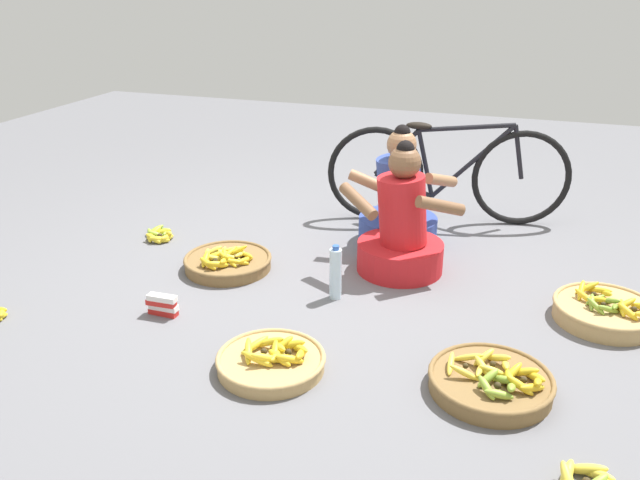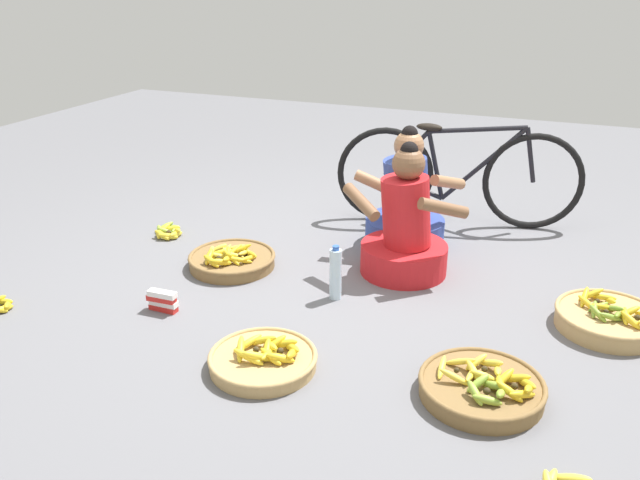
# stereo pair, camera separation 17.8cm
# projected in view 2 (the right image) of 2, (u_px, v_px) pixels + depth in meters

# --- Properties ---
(ground_plane) EXTENTS (10.00, 10.00, 0.00)m
(ground_plane) POSITION_uv_depth(u_px,v_px,m) (333.00, 283.00, 3.85)
(ground_plane) COLOR slate
(vendor_woman_front) EXTENTS (0.74, 0.53, 0.81)m
(vendor_woman_front) POSITION_uv_depth(u_px,v_px,m) (405.00, 232.00, 3.88)
(vendor_woman_front) COLOR red
(vendor_woman_front) RESTS_ON ground
(vendor_woman_behind) EXTENTS (0.65, 0.52, 0.80)m
(vendor_woman_behind) POSITION_uv_depth(u_px,v_px,m) (406.00, 208.00, 4.28)
(vendor_woman_behind) COLOR #334793
(vendor_woman_behind) RESTS_ON ground
(bicycle_leaning) EXTENTS (1.67, 0.41, 0.73)m
(bicycle_leaning) POSITION_uv_depth(u_px,v_px,m) (457.00, 176.00, 4.59)
(bicycle_leaning) COLOR black
(bicycle_leaning) RESTS_ON ground
(banana_basket_front_left) EXTENTS (0.51, 0.51, 0.14)m
(banana_basket_front_left) POSITION_uv_depth(u_px,v_px,m) (264.00, 359.00, 3.02)
(banana_basket_front_left) COLOR tan
(banana_basket_front_left) RESTS_ON ground
(banana_basket_near_vendor) EXTENTS (0.53, 0.53, 0.17)m
(banana_basket_near_vendor) POSITION_uv_depth(u_px,v_px,m) (609.00, 318.00, 3.34)
(banana_basket_near_vendor) COLOR tan
(banana_basket_near_vendor) RESTS_ON ground
(banana_basket_near_bicycle) EXTENTS (0.54, 0.54, 0.15)m
(banana_basket_near_bicycle) POSITION_uv_depth(u_px,v_px,m) (482.00, 387.00, 2.82)
(banana_basket_near_bicycle) COLOR brown
(banana_basket_near_bicycle) RESTS_ON ground
(banana_basket_mid_right) EXTENTS (0.54, 0.54, 0.15)m
(banana_basket_mid_right) POSITION_uv_depth(u_px,v_px,m) (232.00, 259.00, 4.03)
(banana_basket_mid_right) COLOR brown
(banana_basket_mid_right) RESTS_ON ground
(loose_bananas_front_right) EXTENTS (0.25, 0.26, 0.09)m
(loose_bananas_front_right) POSITION_uv_depth(u_px,v_px,m) (168.00, 231.00, 4.51)
(loose_bananas_front_right) COLOR #8CAD38
(loose_bananas_front_right) RESTS_ON ground
(water_bottle) EXTENTS (0.07, 0.07, 0.32)m
(water_bottle) POSITION_uv_depth(u_px,v_px,m) (336.00, 274.00, 3.62)
(water_bottle) COLOR silver
(water_bottle) RESTS_ON ground
(packet_carton_stack) EXTENTS (0.17, 0.06, 0.12)m
(packet_carton_stack) POSITION_uv_depth(u_px,v_px,m) (163.00, 301.00, 3.51)
(packet_carton_stack) COLOR red
(packet_carton_stack) RESTS_ON ground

